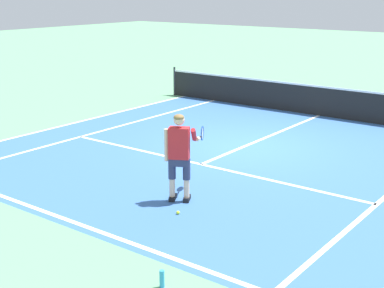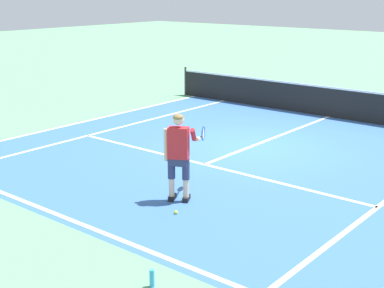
% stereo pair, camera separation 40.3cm
% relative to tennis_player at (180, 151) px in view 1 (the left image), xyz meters
% --- Properties ---
extents(ground_plane, '(80.00, 80.00, 0.00)m').
position_rel_tennis_player_xyz_m(ground_plane, '(-1.02, 4.01, -0.99)').
color(ground_plane, '#609E70').
extents(court_inner_surface, '(10.98, 10.82, 0.00)m').
position_rel_tennis_player_xyz_m(court_inner_surface, '(-1.02, 3.27, -0.99)').
color(court_inner_surface, '#3866A8').
rests_on(court_inner_surface, ground).
extents(line_baseline, '(10.98, 0.10, 0.01)m').
position_rel_tennis_player_xyz_m(line_baseline, '(-1.02, -1.94, -0.99)').
color(line_baseline, white).
rests_on(line_baseline, ground).
extents(line_service, '(8.23, 0.10, 0.01)m').
position_rel_tennis_player_xyz_m(line_service, '(-1.02, 2.08, -0.99)').
color(line_service, white).
rests_on(line_service, ground).
extents(line_centre_service, '(0.10, 6.40, 0.01)m').
position_rel_tennis_player_xyz_m(line_centre_service, '(-1.02, 5.28, -0.99)').
color(line_centre_service, white).
rests_on(line_centre_service, ground).
extents(line_singles_left, '(0.10, 10.42, 0.01)m').
position_rel_tennis_player_xyz_m(line_singles_left, '(-5.13, 3.27, -0.99)').
color(line_singles_left, white).
rests_on(line_singles_left, ground).
extents(line_doubles_left, '(0.10, 10.42, 0.01)m').
position_rel_tennis_player_xyz_m(line_doubles_left, '(-6.51, 3.27, -0.99)').
color(line_doubles_left, white).
rests_on(line_doubles_left, ground).
extents(tennis_net, '(11.96, 0.08, 1.07)m').
position_rel_tennis_player_xyz_m(tennis_net, '(-1.02, 8.48, -0.49)').
color(tennis_net, '#333338').
rests_on(tennis_net, ground).
extents(tennis_player, '(0.55, 1.23, 1.71)m').
position_rel_tennis_player_xyz_m(tennis_player, '(0.00, 0.00, 0.00)').
color(tennis_player, black).
rests_on(tennis_player, ground).
extents(tennis_ball_near_feet, '(0.07, 0.07, 0.07)m').
position_rel_tennis_player_xyz_m(tennis_ball_near_feet, '(0.39, -0.56, -0.96)').
color(tennis_ball_near_feet, '#CCE02D').
rests_on(tennis_ball_near_feet, ground).
extents(water_bottle, '(0.07, 0.07, 0.26)m').
position_rel_tennis_player_xyz_m(water_bottle, '(1.80, -2.69, -0.86)').
color(water_bottle, '#3393D6').
rests_on(water_bottle, ground).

